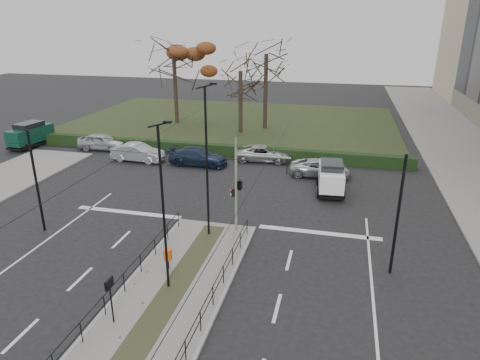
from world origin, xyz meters
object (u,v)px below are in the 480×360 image
object	(u,v)px
white_van	(331,176)
rust_tree	(174,53)
litter_bin	(168,255)
parked_car_third	(198,157)
bare_tree_near	(241,76)
green_van	(30,134)
bare_tree_center	(266,60)
parked_car_second	(138,153)
streetlamp_median_far	(207,162)
parked_car_first	(102,142)
info_panel	(110,288)
parked_car_fourth	(264,153)
parked_car_fifth	(320,168)
streetlamp_median_near	(164,208)
traffic_light	(241,183)

from	to	relation	value
white_van	rust_tree	distance (m)	26.72
litter_bin	rust_tree	world-z (taller)	rust_tree
parked_car_third	bare_tree_near	distance (m)	12.80
green_van	rust_tree	size ratio (longest dim) A/B	0.46
bare_tree_center	parked_car_second	bearing A→B (deg)	-120.78
streetlamp_median_far	parked_car_first	distance (m)	21.04
bare_tree_near	litter_bin	bearing A→B (deg)	-83.86
green_van	bare_tree_near	bearing A→B (deg)	28.31
parked_car_third	bare_tree_center	size ratio (longest dim) A/B	0.47
info_panel	parked_car_second	xyz separation A→B (m)	(-8.68, 19.98, -0.95)
parked_car_fourth	white_van	size ratio (longest dim) A/B	1.16
rust_tree	bare_tree_center	distance (m)	10.65
info_panel	white_van	world-z (taller)	white_van
parked_car_fifth	info_panel	bearing A→B (deg)	160.35
streetlamp_median_near	rust_tree	size ratio (longest dim) A/B	0.73
traffic_light	rust_tree	distance (m)	29.37
parked_car_fourth	bare_tree_near	world-z (taller)	bare_tree_near
white_van	parked_car_second	bearing A→B (deg)	168.34
rust_tree	info_panel	bearing A→B (deg)	-72.65
streetlamp_median_near	bare_tree_center	size ratio (longest dim) A/B	0.71
parked_car_fourth	parked_car_fifth	world-z (taller)	parked_car_fourth
litter_bin	parked_car_second	size ratio (longest dim) A/B	0.23
parked_car_fourth	rust_tree	distance (m)	18.89
traffic_light	rust_tree	bearing A→B (deg)	118.61
traffic_light	parked_car_fourth	bearing A→B (deg)	94.97
parked_car_first	parked_car_second	distance (m)	5.44
rust_tree	streetlamp_median_near	bearing A→B (deg)	-69.28
green_van	info_panel	bearing A→B (deg)	-46.35
streetlamp_median_near	parked_car_second	xyz separation A→B (m)	(-9.89, 17.17, -3.27)
traffic_light	bare_tree_center	world-z (taller)	bare_tree_center
parked_car_second	parked_car_third	xyz separation A→B (m)	(5.40, 0.17, -0.03)
green_van	rust_tree	xyz separation A→B (m)	(10.02, 12.68, 6.81)
traffic_light	streetlamp_median_near	size ratio (longest dim) A/B	0.64
green_van	parked_car_fifth	size ratio (longest dim) A/B	1.02
parked_car_fourth	parked_car_fifth	distance (m)	5.75
parked_car_first	parked_car_second	size ratio (longest dim) A/B	0.98
parked_car_second	parked_car_fourth	bearing A→B (deg)	-74.09
litter_bin	parked_car_fifth	xyz separation A→B (m)	(6.32, 15.57, -0.25)
bare_tree_near	bare_tree_center	bearing A→B (deg)	49.52
parked_car_first	parked_car_second	xyz separation A→B (m)	(4.87, -2.41, -0.01)
parked_car_first	parked_car_fourth	size ratio (longest dim) A/B	0.95
traffic_light	parked_car_second	xyz separation A→B (m)	(-11.76, 10.90, -2.22)
info_panel	white_van	size ratio (longest dim) A/B	0.49
parked_car_first	bare_tree_near	bearing A→B (deg)	-52.93
parked_car_third	parked_car_fifth	xyz separation A→B (m)	(10.21, -0.37, -0.07)
bare_tree_center	parked_car_fifth	bearing A→B (deg)	-64.08
streetlamp_median_far	traffic_light	bearing A→B (deg)	30.87
streetlamp_median_far	parked_car_third	size ratio (longest dim) A/B	1.69
white_van	bare_tree_center	bearing A→B (deg)	114.16
litter_bin	green_van	size ratio (longest dim) A/B	0.22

